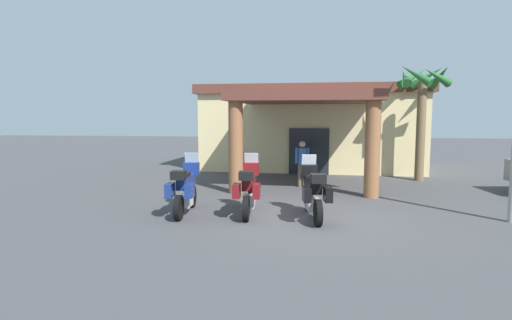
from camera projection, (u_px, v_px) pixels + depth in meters
name	position (u px, v px, depth m)	size (l,w,h in m)	color
ground_plane	(308.00, 217.00, 11.12)	(80.00, 80.00, 0.00)	#424244
motel_building	(312.00, 126.00, 21.50)	(11.13, 11.83, 4.12)	beige
motorcycle_blue	(185.00, 189.00, 11.43)	(0.72, 2.21, 1.61)	black
motorcycle_maroon	(249.00, 189.00, 11.35)	(0.72, 2.21, 1.61)	black
motorcycle_black	(313.00, 192.00, 10.88)	(0.82, 2.21, 1.61)	black
pedestrian	(302.00, 160.00, 15.68)	(0.51, 0.32, 1.73)	brown
palm_tree_near_portico	(422.00, 95.00, 16.99)	(2.14, 2.20, 4.80)	brown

